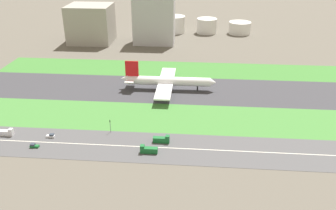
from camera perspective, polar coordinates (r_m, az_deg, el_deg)
ground_plane at (r=238.56m, az=1.14°, el=2.50°), size 800.00×800.00×0.00m
runway at (r=238.54m, az=1.14°, el=2.52°), size 280.00×46.00×0.10m
grass_median_north at (r=276.59m, az=1.71°, el=5.88°), size 280.00×36.00×0.10m
grass_median_south at (r=201.65m, az=0.37°, el=-2.10°), size 280.00×36.00×0.10m
highway at (r=174.13m, az=-0.45°, el=-7.03°), size 280.00×28.00×0.10m
highway_centerline at (r=174.10m, az=-0.45°, el=-7.01°), size 266.00×0.50×0.01m
airliner at (r=236.57m, az=-0.28°, el=3.94°), size 65.00×56.00×19.70m
car_2 at (r=186.39m, az=-21.09°, el=-6.25°), size 4.40×1.80×2.00m
truck_1 at (r=177.66m, az=-1.02°, el=-5.68°), size 8.40×2.50×4.00m
truck_2 at (r=202.49m, az=-25.03°, el=-4.12°), size 8.40×2.50×4.00m
car_1 at (r=192.21m, az=-18.65°, el=-4.81°), size 4.40×1.80×2.00m
truck_0 at (r=169.88m, az=-3.23°, el=-7.35°), size 8.40×2.50×4.00m
traffic_light at (r=187.78m, az=-9.45°, el=-3.27°), size 0.36×0.50×7.20m
terminal_building at (r=356.66m, az=-12.52°, el=12.88°), size 41.27×36.21×35.91m
hangar_building at (r=342.75m, az=-2.29°, el=13.74°), size 38.91×24.13×45.29m
fuel_tank_west at (r=388.00m, az=1.02°, el=13.10°), size 23.52×23.52×17.52m
fuel_tank_centre at (r=387.55m, az=6.37°, el=12.78°), size 21.45×21.45×15.54m
fuel_tank_east at (r=390.43m, az=11.66°, el=12.29°), size 23.39×23.39×12.49m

